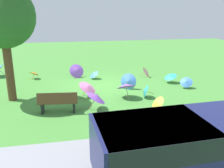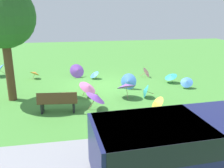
# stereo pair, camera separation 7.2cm
# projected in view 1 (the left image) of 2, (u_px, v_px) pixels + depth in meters

# --- Properties ---
(ground) EXTENTS (40.00, 40.00, 0.00)m
(ground) POSITION_uv_depth(u_px,v_px,m) (100.00, 86.00, 13.69)
(ground) COLOR #478C38
(van_dark) EXTENTS (4.68, 2.29, 1.53)m
(van_dark) POSITION_uv_depth(u_px,v_px,m) (181.00, 143.00, 6.05)
(van_dark) COLOR #191E4C
(van_dark) RESTS_ON ground
(park_bench) EXTENTS (1.64, 0.64, 0.90)m
(park_bench) POSITION_uv_depth(u_px,v_px,m) (58.00, 102.00, 9.98)
(park_bench) COLOR brown
(park_bench) RESTS_ON ground
(shade_tree) EXTENTS (2.78, 2.78, 5.21)m
(shade_tree) POSITION_uv_depth(u_px,v_px,m) (3.00, 17.00, 10.47)
(shade_tree) COLOR brown
(shade_tree) RESTS_ON ground
(parasol_orange_0) EXTENTS (0.80, 0.79, 0.57)m
(parasol_orange_0) POSITION_uv_depth(u_px,v_px,m) (34.00, 73.00, 14.98)
(parasol_orange_0) COLOR tan
(parasol_orange_0) RESTS_ON ground
(parasol_pink_0) EXTENTS (1.17, 1.19, 0.79)m
(parasol_pink_0) POSITION_uv_depth(u_px,v_px,m) (88.00, 87.00, 11.90)
(parasol_pink_0) COLOR tan
(parasol_pink_0) RESTS_ON ground
(parasol_blue_0) EXTENTS (0.69, 0.72, 0.52)m
(parasol_blue_0) POSITION_uv_depth(u_px,v_px,m) (94.00, 74.00, 14.95)
(parasol_blue_0) COLOR tan
(parasol_blue_0) RESTS_ON ground
(parasol_blue_1) EXTENTS (0.93, 0.90, 0.86)m
(parasol_blue_1) POSITION_uv_depth(u_px,v_px,m) (128.00, 81.00, 12.99)
(parasol_blue_1) COLOR tan
(parasol_blue_1) RESTS_ON ground
(parasol_teal_0) EXTENTS (0.68, 0.72, 0.67)m
(parasol_teal_0) POSITION_uv_depth(u_px,v_px,m) (145.00, 91.00, 11.79)
(parasol_teal_0) COLOR tan
(parasol_teal_0) RESTS_ON ground
(parasol_teal_1) EXTENTS (0.89, 0.91, 0.60)m
(parasol_teal_1) POSITION_uv_depth(u_px,v_px,m) (170.00, 76.00, 14.15)
(parasol_teal_1) COLOR tan
(parasol_teal_1) RESTS_ON ground
(parasol_purple_0) EXTENTS (0.91, 0.95, 0.88)m
(parasol_purple_0) POSITION_uv_depth(u_px,v_px,m) (97.00, 97.00, 10.29)
(parasol_purple_0) COLOR tan
(parasol_purple_0) RESTS_ON ground
(parasol_purple_1) EXTENTS (1.03, 1.01, 0.88)m
(parasol_purple_1) POSITION_uv_depth(u_px,v_px,m) (126.00, 85.00, 11.70)
(parasol_purple_1) COLOR tan
(parasol_purple_1) RESTS_ON ground
(parasol_pink_2) EXTENTS (0.72, 0.71, 0.66)m
(parasol_pink_2) POSITION_uv_depth(u_px,v_px,m) (147.00, 72.00, 15.41)
(parasol_pink_2) COLOR tan
(parasol_pink_2) RESTS_ON ground
(parasol_yellow_2) EXTENTS (0.71, 0.71, 0.64)m
(parasol_yellow_2) POSITION_uv_depth(u_px,v_px,m) (157.00, 103.00, 10.29)
(parasol_yellow_2) COLOR tan
(parasol_yellow_2) RESTS_ON ground
(parasol_purple_3) EXTENTS (1.03, 0.93, 0.87)m
(parasol_purple_3) POSITION_uv_depth(u_px,v_px,m) (77.00, 71.00, 15.24)
(parasol_purple_3) COLOR tan
(parasol_purple_3) RESTS_ON ground
(parasol_blue_4) EXTENTS (0.84, 0.81, 0.64)m
(parasol_blue_4) POSITION_uv_depth(u_px,v_px,m) (186.00, 82.00, 13.15)
(parasol_blue_4) COLOR tan
(parasol_blue_4) RESTS_ON ground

